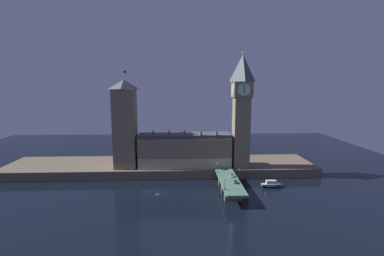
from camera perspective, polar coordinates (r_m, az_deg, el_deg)
name	(u,v)px	position (r m, az deg, el deg)	size (l,w,h in m)	color
ground_plane	(157,190)	(172.26, -7.19, -12.57)	(400.00, 400.00, 0.00)	black
embankment	(161,167)	(208.10, -6.30, -7.90)	(220.00, 42.00, 6.32)	brown
parliament_hall	(185,150)	(194.29, -1.48, -4.54)	(63.12, 17.60, 27.80)	#7F7056
clock_tower	(242,107)	(191.99, 10.15, 4.19)	(13.11, 13.22, 78.14)	#7F7056
victoria_tower	(125,124)	(194.42, -13.58, 0.78)	(14.96, 14.96, 65.93)	#7F7056
bridge	(230,184)	(167.59, 7.72, -11.33)	(11.33, 46.00, 7.39)	#4C7560
car_southbound_lead	(236,182)	(162.70, 8.91, -10.86)	(1.85, 4.25, 1.47)	#235633
car_southbound_trail	(232,176)	(173.11, 8.19, -9.65)	(2.01, 3.96, 1.43)	silver
pedestrian_near_rail	(225,188)	(151.70, 6.86, -12.17)	(0.38, 0.38, 1.84)	black
street_lamp_near	(225,183)	(150.96, 6.70, -11.06)	(1.34, 0.60, 6.32)	#2D3333
street_lamp_mid	(239,173)	(166.50, 9.62, -9.14)	(1.34, 0.60, 6.77)	#2D3333
street_lamp_far	(217,167)	(178.63, 5.22, -7.88)	(1.34, 0.60, 6.51)	#2D3333
boat_downstream	(271,185)	(181.67, 15.91, -11.15)	(13.81, 4.47, 4.54)	#1E2842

